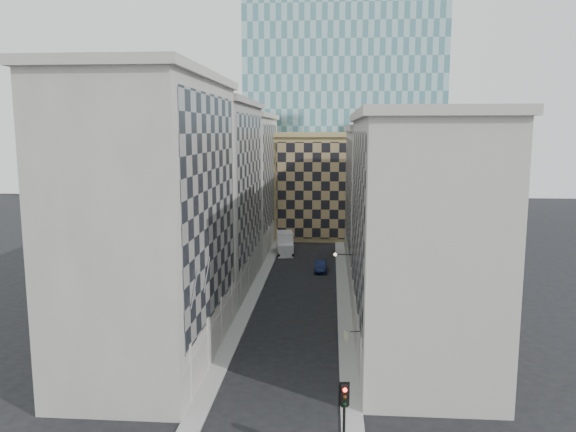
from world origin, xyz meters
The scene contains 16 objects.
ground centered at (0.00, 0.00, 0.00)m, with size 260.00×260.00×0.00m, color black.
sidewalk_west centered at (-5.25, 30.00, 0.07)m, with size 1.50×100.00×0.15m, color gray.
sidewalk_east centered at (5.25, 30.00, 0.07)m, with size 1.50×100.00×0.15m, color gray.
bldg_left_a centered at (-10.88, 11.00, 11.82)m, with size 10.80×22.80×23.70m.
bldg_left_b centered at (-10.88, 33.00, 11.32)m, with size 10.80×22.80×22.70m.
bldg_left_c centered at (-10.88, 55.00, 10.83)m, with size 10.80×22.80×21.70m.
bldg_right_a centered at (10.88, 15.00, 10.32)m, with size 10.80×26.80×20.70m.
bldg_right_b centered at (10.89, 42.00, 9.85)m, with size 10.80×28.80×19.70m.
tan_block centered at (2.00, 67.90, 9.44)m, with size 16.80×14.80×18.80m.
church_tower centered at (0.00, 82.00, 26.95)m, with size 7.20×7.20×51.50m.
flagpoles_left centered at (-5.90, 6.00, 8.00)m, with size 0.10×6.33×2.33m.
bracket_lamp centered at (4.38, 24.00, 6.20)m, with size 1.98×0.36×0.36m.
traffic_light centered at (4.55, -4.26, 3.73)m, with size 0.63×0.56×5.00m.
box_truck centered at (-3.40, 51.86, 1.44)m, with size 3.19×6.30×3.31m.
dark_car centered at (2.39, 41.15, 0.75)m, with size 1.58×4.54×1.50m, color #10193B.
shop_sign centered at (4.96, 6.61, 3.84)m, with size 1.22×0.69×0.78m.
Camera 1 is at (3.66, -33.84, 19.08)m, focal length 35.00 mm.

